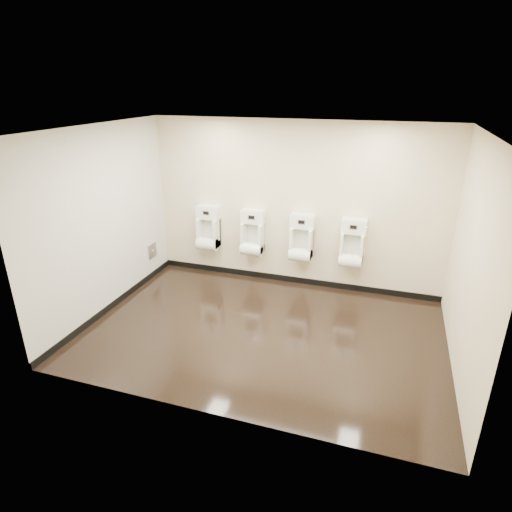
{
  "coord_description": "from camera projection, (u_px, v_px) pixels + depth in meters",
  "views": [
    {
      "loc": [
        1.54,
        -5.06,
        3.33
      ],
      "look_at": [
        -0.29,
        0.55,
        0.92
      ],
      "focal_mm": 30.0,
      "sensor_mm": 36.0,
      "label": 1
    }
  ],
  "objects": [
    {
      "name": "ground",
      "position": [
        263.0,
        331.0,
        6.15
      ],
      "size": [
        5.0,
        3.5,
        0.0
      ],
      "primitive_type": "cube",
      "color": "black",
      "rests_on": "ground"
    },
    {
      "name": "right_wall",
      "position": [
        472.0,
        263.0,
        4.91
      ],
      "size": [
        0.02,
        3.5,
        2.8
      ],
      "primitive_type": "cube",
      "color": "beige",
      "rests_on": "ground"
    },
    {
      "name": "urinal_1",
      "position": [
        253.0,
        236.0,
        7.45
      ],
      "size": [
        0.42,
        0.32,
        0.78
      ],
      "color": "white",
      "rests_on": "back_wall"
    },
    {
      "name": "ceiling",
      "position": [
        265.0,
        130.0,
        5.09
      ],
      "size": [
        5.0,
        3.5,
        0.0
      ],
      "primitive_type": "cube",
      "color": "white"
    },
    {
      "name": "urinal_0",
      "position": [
        208.0,
        231.0,
        7.7
      ],
      "size": [
        0.42,
        0.32,
        0.78
      ],
      "color": "white",
      "rests_on": "back_wall"
    },
    {
      "name": "left_wall",
      "position": [
        103.0,
        222.0,
        6.34
      ],
      "size": [
        0.02,
        3.5,
        2.8
      ],
      "primitive_type": "cube",
      "color": "beige",
      "rests_on": "ground"
    },
    {
      "name": "front_wall",
      "position": [
        211.0,
        300.0,
        4.08
      ],
      "size": [
        5.0,
        0.02,
        2.8
      ],
      "primitive_type": "cube",
      "color": "beige",
      "rests_on": "ground"
    },
    {
      "name": "access_panel",
      "position": [
        152.0,
        251.0,
        7.73
      ],
      "size": [
        0.04,
        0.25,
        0.25
      ],
      "color": "#9E9EA3",
      "rests_on": "left_wall"
    },
    {
      "name": "skirting_back",
      "position": [
        292.0,
        279.0,
        7.66
      ],
      "size": [
        5.0,
        0.02,
        0.1
      ],
      "primitive_type": "cube",
      "color": "black",
      "rests_on": "ground"
    },
    {
      "name": "urinal_2",
      "position": [
        301.0,
        241.0,
        7.2
      ],
      "size": [
        0.42,
        0.32,
        0.78
      ],
      "color": "white",
      "rests_on": "back_wall"
    },
    {
      "name": "tile_overlay_left",
      "position": [
        104.0,
        222.0,
        6.34
      ],
      "size": [
        0.01,
        3.5,
        2.8
      ],
      "primitive_type": "cube",
      "color": "silver",
      "rests_on": "ground"
    },
    {
      "name": "skirting_left",
      "position": [
        115.0,
        303.0,
        6.85
      ],
      "size": [
        0.02,
        3.5,
        0.1
      ],
      "primitive_type": "cube",
      "color": "black",
      "rests_on": "ground"
    },
    {
      "name": "back_wall",
      "position": [
        295.0,
        206.0,
        7.16
      ],
      "size": [
        5.0,
        0.02,
        2.8
      ],
      "primitive_type": "cube",
      "color": "beige",
      "rests_on": "ground"
    },
    {
      "name": "urinal_3",
      "position": [
        352.0,
        247.0,
        6.96
      ],
      "size": [
        0.42,
        0.32,
        0.78
      ],
      "color": "white",
      "rests_on": "back_wall"
    }
  ]
}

